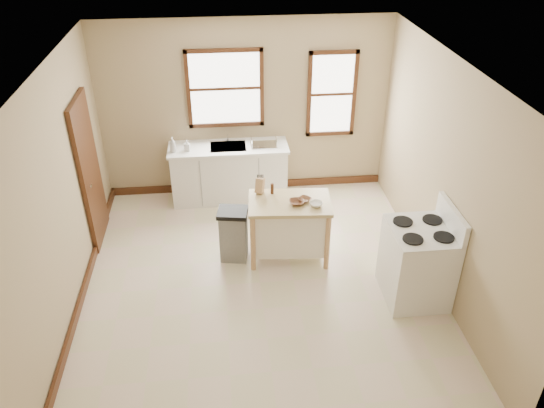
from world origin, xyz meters
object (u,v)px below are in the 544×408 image
(soap_bottle_a, at_px, (173,145))
(knife_block, at_px, (260,186))
(bowl_b, at_px, (305,199))
(bowl_c, at_px, (316,204))
(soap_bottle_b, at_px, (187,145))
(bowl_a, at_px, (297,202))
(kitchen_island, at_px, (289,229))
(trash_bin, at_px, (234,234))
(dish_rack, at_px, (264,142))
(gas_stove, at_px, (418,254))
(pepper_grinder, at_px, (272,189))

(soap_bottle_a, bearing_deg, knife_block, -37.40)
(bowl_b, distance_m, bowl_c, 0.19)
(knife_block, bearing_deg, soap_bottle_b, 152.66)
(knife_block, bearing_deg, bowl_a, -12.18)
(bowl_a, bearing_deg, kitchen_island, 139.25)
(kitchen_island, height_order, trash_bin, kitchen_island)
(bowl_b, bearing_deg, bowl_c, -48.30)
(bowl_a, height_order, trash_bin, bowl_a)
(bowl_c, bearing_deg, bowl_b, 131.70)
(dish_rack, distance_m, bowl_c, 1.86)
(kitchen_island, distance_m, trash_bin, 0.75)
(bowl_b, bearing_deg, knife_block, 153.84)
(trash_bin, bearing_deg, soap_bottle_a, 128.42)
(soap_bottle_b, relative_size, kitchen_island, 0.16)
(kitchen_island, bearing_deg, trash_bin, -178.47)
(kitchen_island, bearing_deg, dish_rack, 101.09)
(knife_block, xyz_separation_m, bowl_c, (0.69, -0.42, -0.07))
(soap_bottle_b, distance_m, trash_bin, 1.77)
(gas_stove, bearing_deg, soap_bottle_a, 140.08)
(bowl_c, relative_size, trash_bin, 0.22)
(bowl_a, distance_m, bowl_b, 0.13)
(bowl_b, height_order, bowl_c, bowl_c)
(soap_bottle_b, bearing_deg, dish_rack, 13.08)
(knife_block, bearing_deg, pepper_grinder, 9.57)
(bowl_c, bearing_deg, gas_stove, -36.14)
(bowl_a, height_order, gas_stove, gas_stove)
(soap_bottle_a, distance_m, bowl_c, 2.56)
(pepper_grinder, xyz_separation_m, trash_bin, (-0.54, -0.19, -0.57))
(knife_block, distance_m, gas_stove, 2.21)
(knife_block, distance_m, pepper_grinder, 0.17)
(kitchen_island, xyz_separation_m, trash_bin, (-0.75, 0.04, -0.06))
(soap_bottle_a, distance_m, pepper_grinder, 1.92)
(soap_bottle_a, relative_size, soap_bottle_b, 1.36)
(trash_bin, bearing_deg, dish_rack, 80.64)
(knife_block, bearing_deg, kitchen_island, -11.39)
(kitchen_island, distance_m, bowl_a, 0.47)
(trash_bin, bearing_deg, pepper_grinder, 28.93)
(dish_rack, distance_m, bowl_b, 1.69)
(soap_bottle_b, xyz_separation_m, dish_rack, (1.18, 0.06, -0.04))
(soap_bottle_a, relative_size, dish_rack, 0.58)
(dish_rack, relative_size, trash_bin, 0.53)
(soap_bottle_a, bearing_deg, bowl_b, -32.04)
(soap_bottle_b, distance_m, dish_rack, 1.18)
(knife_block, height_order, gas_stove, gas_stove)
(soap_bottle_b, relative_size, bowl_b, 1.06)
(pepper_grinder, bearing_deg, kitchen_island, -47.76)
(trash_bin, bearing_deg, bowl_a, 2.37)
(trash_bin, bearing_deg, bowl_b, 7.16)
(soap_bottle_a, xyz_separation_m, bowl_c, (1.90, -1.71, -0.13))
(soap_bottle_a, relative_size, gas_stove, 0.19)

